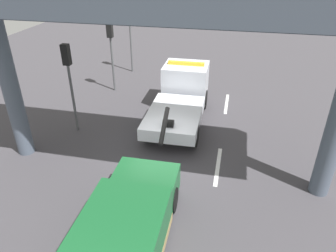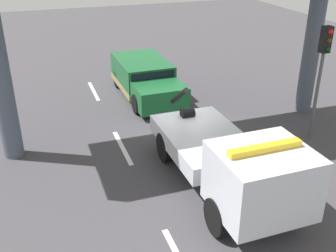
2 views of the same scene
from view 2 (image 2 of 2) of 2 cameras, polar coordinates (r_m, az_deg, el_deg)
The scene contains 6 objects.
ground_plane at distance 15.21m, azimuth 1.83°, elevation -1.86°, with size 60.00×40.00×0.10m, color #423F44.
lane_stripe_west at distance 20.01m, azimuth -10.44°, elevation 4.87°, with size 2.60×0.16×0.01m, color silver.
lane_stripe_mid at distance 14.61m, azimuth -6.44°, elevation -3.01°, with size 2.60×0.16×0.01m, color silver.
tow_truck_white at distance 11.43m, azimuth 9.18°, elevation -5.09°, with size 7.27×2.49×2.46m.
towed_van_green at distance 18.93m, azimuth -3.19°, elevation 6.56°, with size 5.23×2.28×1.58m.
traffic_light_near at distance 15.10m, azimuth 21.00°, elevation 8.83°, with size 0.39×0.32×4.15m.
Camera 2 is at (12.55, -4.89, 7.01)m, focal length 43.24 mm.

